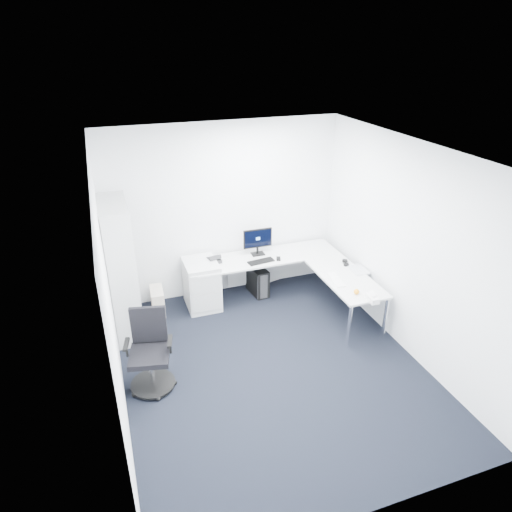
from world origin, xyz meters
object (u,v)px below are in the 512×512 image
object	(u,v)px
l_desk	(273,285)
laptop	(359,263)
bookshelf	(121,270)
task_chair	(149,353)
monitor	(258,242)

from	to	relation	value
l_desk	laptop	size ratio (longest dim) A/B	6.93
l_desk	bookshelf	bearing A→B (deg)	178.68
task_chair	laptop	xyz separation A→B (m)	(3.13, 0.69, 0.30)
task_chair	laptop	world-z (taller)	task_chair
task_chair	monitor	bearing A→B (deg)	53.79
l_desk	monitor	distance (m)	0.71
bookshelf	laptop	size ratio (longest dim) A/B	5.69
bookshelf	laptop	world-z (taller)	bookshelf
l_desk	bookshelf	distance (m)	2.26
task_chair	laptop	distance (m)	3.22
l_desk	task_chair	distance (m)	2.38
l_desk	task_chair	size ratio (longest dim) A/B	2.36
task_chair	monitor	world-z (taller)	monitor
l_desk	bookshelf	size ratio (longest dim) A/B	1.22
monitor	bookshelf	bearing A→B (deg)	-168.89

